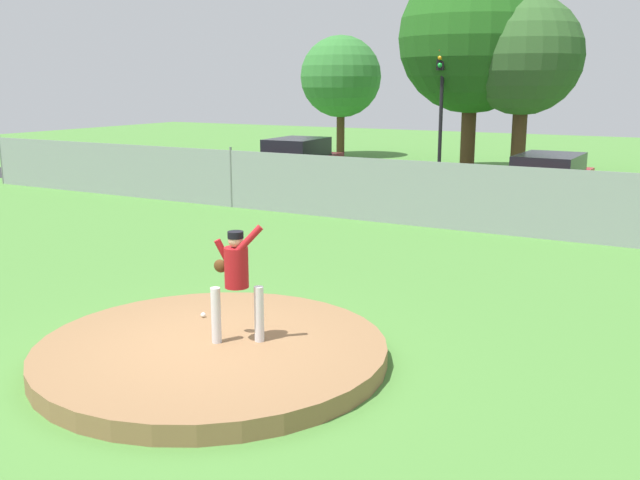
{
  "coord_description": "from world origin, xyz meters",
  "views": [
    {
      "loc": [
        5.67,
        -7.18,
        3.68
      ],
      "look_at": [
        0.27,
        2.51,
        1.21
      ],
      "focal_mm": 39.93,
      "sensor_mm": 36.0,
      "label": 1
    }
  ],
  "objects_px": {
    "pitcher_youth": "(236,274)",
    "parked_car_red": "(548,181)",
    "parked_car_burgundy": "(297,163)",
    "traffic_light_near": "(441,89)",
    "traffic_cone_orange": "(381,183)",
    "baseball": "(203,315)"
  },
  "relations": [
    {
      "from": "pitcher_youth",
      "to": "traffic_cone_orange",
      "type": "height_order",
      "value": "pitcher_youth"
    },
    {
      "from": "parked_car_red",
      "to": "traffic_light_near",
      "type": "xyz_separation_m",
      "value": [
        -4.94,
        4.05,
        2.66
      ]
    },
    {
      "from": "traffic_light_near",
      "to": "parked_car_red",
      "type": "bearing_deg",
      "value": -39.36
    },
    {
      "from": "pitcher_youth",
      "to": "parked_car_burgundy",
      "type": "xyz_separation_m",
      "value": [
        -7.88,
        14.7,
        -0.38
      ]
    },
    {
      "from": "parked_car_burgundy",
      "to": "traffic_light_near",
      "type": "bearing_deg",
      "value": 44.47
    },
    {
      "from": "parked_car_red",
      "to": "traffic_light_near",
      "type": "bearing_deg",
      "value": 140.64
    },
    {
      "from": "pitcher_youth",
      "to": "parked_car_red",
      "type": "relative_size",
      "value": 0.35
    },
    {
      "from": "parked_car_burgundy",
      "to": "traffic_cone_orange",
      "type": "xyz_separation_m",
      "value": [
        3.18,
        0.33,
        -0.55
      ]
    },
    {
      "from": "traffic_cone_orange",
      "to": "traffic_light_near",
      "type": "relative_size",
      "value": 0.11
    },
    {
      "from": "parked_car_burgundy",
      "to": "traffic_light_near",
      "type": "height_order",
      "value": "traffic_light_near"
    },
    {
      "from": "parked_car_burgundy",
      "to": "parked_car_red",
      "type": "bearing_deg",
      "value": -0.92
    },
    {
      "from": "parked_car_burgundy",
      "to": "traffic_cone_orange",
      "type": "distance_m",
      "value": 3.25
    },
    {
      "from": "pitcher_youth",
      "to": "traffic_light_near",
      "type": "height_order",
      "value": "traffic_light_near"
    },
    {
      "from": "traffic_cone_orange",
      "to": "baseball",
      "type": "bearing_deg",
      "value": -75.81
    },
    {
      "from": "parked_car_red",
      "to": "parked_car_burgundy",
      "type": "xyz_separation_m",
      "value": [
        -8.91,
        0.14,
        0.05
      ]
    },
    {
      "from": "baseball",
      "to": "traffic_cone_orange",
      "type": "xyz_separation_m",
      "value": [
        -3.66,
        14.46,
        -0.03
      ]
    },
    {
      "from": "baseball",
      "to": "traffic_light_near",
      "type": "xyz_separation_m",
      "value": [
        -2.86,
        18.03,
        3.13
      ]
    },
    {
      "from": "pitcher_youth",
      "to": "traffic_light_near",
      "type": "relative_size",
      "value": 0.32
    },
    {
      "from": "parked_car_burgundy",
      "to": "traffic_cone_orange",
      "type": "height_order",
      "value": "parked_car_burgundy"
    },
    {
      "from": "baseball",
      "to": "traffic_cone_orange",
      "type": "distance_m",
      "value": 14.91
    },
    {
      "from": "baseball",
      "to": "traffic_light_near",
      "type": "height_order",
      "value": "traffic_light_near"
    },
    {
      "from": "traffic_light_near",
      "to": "pitcher_youth",
      "type": "bearing_deg",
      "value": -78.15
    }
  ]
}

